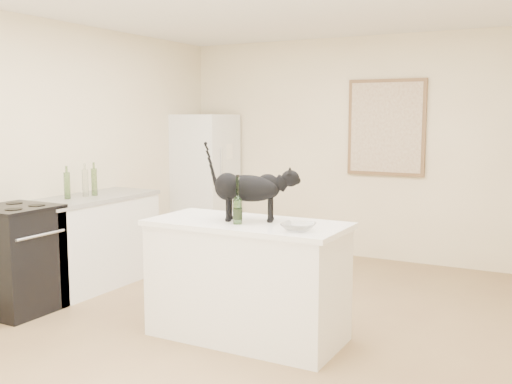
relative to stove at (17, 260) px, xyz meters
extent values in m
plane|color=#9A7D52|center=(1.95, 0.60, -0.45)|extent=(5.50, 5.50, 0.00)
plane|color=#FFF0C5|center=(1.95, 3.35, 0.85)|extent=(4.50, 0.00, 4.50)
plane|color=#FFF0C5|center=(-0.30, 0.60, 0.85)|extent=(0.00, 5.50, 5.50)
cube|color=white|center=(2.05, 0.40, -0.02)|extent=(1.44, 0.67, 0.86)
cube|color=white|center=(2.05, 0.40, 0.43)|extent=(1.50, 0.70, 0.04)
cube|color=white|center=(0.00, 0.90, -0.02)|extent=(0.60, 1.40, 0.86)
cube|color=gray|center=(0.00, 0.90, 0.43)|extent=(0.62, 1.44, 0.04)
cube|color=black|center=(0.00, 0.00, 0.00)|extent=(0.60, 0.60, 0.90)
cube|color=white|center=(0.00, 2.95, 0.40)|extent=(0.68, 0.68, 1.70)
cube|color=brown|center=(2.25, 3.32, 1.10)|extent=(0.90, 0.03, 1.10)
cube|color=beige|center=(2.25, 3.30, 1.10)|extent=(0.82, 0.00, 1.02)
cylinder|color=#265A24|center=(2.04, 0.28, 0.61)|extent=(0.08, 0.08, 0.32)
imported|color=silver|center=(2.54, 0.24, 0.48)|extent=(0.25, 0.25, 0.06)
cube|color=white|center=(0.34, 2.98, 0.79)|extent=(0.04, 0.15, 0.20)
cylinder|color=#274B19|center=(0.01, 0.96, 0.58)|extent=(0.06, 0.06, 0.27)
cylinder|color=#26501B|center=(-0.05, 0.66, 0.58)|extent=(0.06, 0.06, 0.25)
cylinder|color=#ABB9AC|center=(-0.02, 0.87, 0.58)|extent=(0.06, 0.06, 0.26)
camera|label=1|loc=(4.19, -3.43, 1.24)|focal=41.84mm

